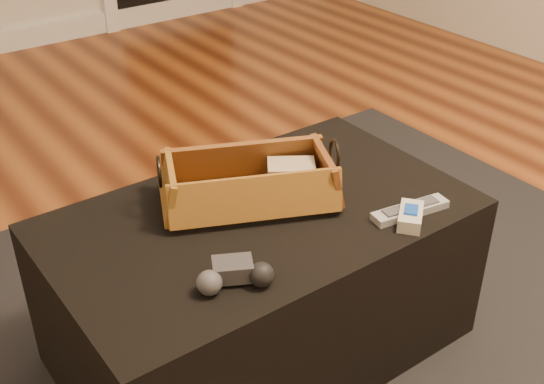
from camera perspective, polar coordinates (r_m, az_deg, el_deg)
floor at (r=1.88m, az=-1.67°, el=-13.09°), size 5.00×5.50×0.01m
area_rug at (r=1.85m, az=0.05°, el=-13.57°), size 2.60×2.00×0.01m
ottoman at (r=1.74m, az=-0.93°, el=-7.56°), size 1.00×0.60×0.42m
tv_remote at (r=1.62m, az=-2.53°, el=-0.44°), size 0.23×0.12×0.02m
cloth_bundle at (r=1.67m, az=1.62°, el=1.46°), size 0.14×0.13×0.06m
wicker_basket at (r=1.63m, az=-1.92°, el=0.62°), size 0.47×0.37×0.15m
game_controller at (r=1.38m, az=-3.16°, el=-6.94°), size 0.17×0.12×0.05m
silver_remote at (r=1.64m, az=11.49°, el=-1.47°), size 0.20×0.08×0.02m
cream_gadget at (r=1.60m, az=11.51°, el=-2.00°), size 0.11×0.11×0.04m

